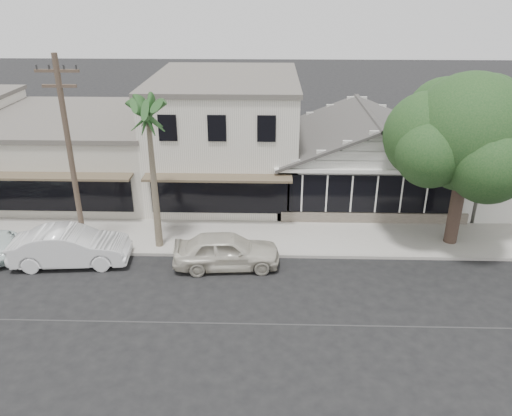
{
  "coord_description": "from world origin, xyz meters",
  "views": [
    {
      "loc": [
        -0.45,
        -15.01,
        11.52
      ],
      "look_at": [
        -1.04,
        6.0,
        2.0
      ],
      "focal_mm": 35.0,
      "sensor_mm": 36.0,
      "label": 1
    }
  ],
  "objects_px": {
    "utility_pole": "(70,154)",
    "shade_tree": "(465,135)",
    "car_1": "(70,247)",
    "car_0": "(227,250)"
  },
  "relations": [
    {
      "from": "utility_pole",
      "to": "shade_tree",
      "type": "height_order",
      "value": "utility_pole"
    },
    {
      "from": "car_1",
      "to": "utility_pole",
      "type": "bearing_deg",
      "value": -17.45
    },
    {
      "from": "car_1",
      "to": "shade_tree",
      "type": "xyz_separation_m",
      "value": [
        17.46,
        2.55,
        4.53
      ]
    },
    {
      "from": "utility_pole",
      "to": "car_0",
      "type": "relative_size",
      "value": 1.93
    },
    {
      "from": "utility_pole",
      "to": "car_0",
      "type": "bearing_deg",
      "value": -9.23
    },
    {
      "from": "shade_tree",
      "to": "car_1",
      "type": "bearing_deg",
      "value": -171.71
    },
    {
      "from": "car_0",
      "to": "shade_tree",
      "type": "relative_size",
      "value": 0.57
    },
    {
      "from": "shade_tree",
      "to": "car_0",
      "type": "bearing_deg",
      "value": -166.08
    },
    {
      "from": "shade_tree",
      "to": "utility_pole",
      "type": "bearing_deg",
      "value": -174.98
    },
    {
      "from": "utility_pole",
      "to": "car_0",
      "type": "height_order",
      "value": "utility_pole"
    }
  ]
}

